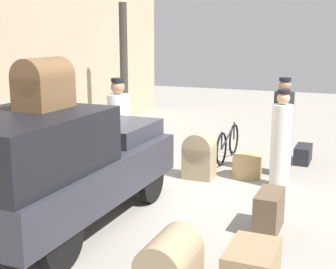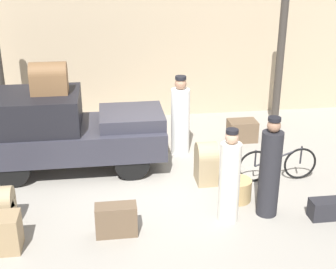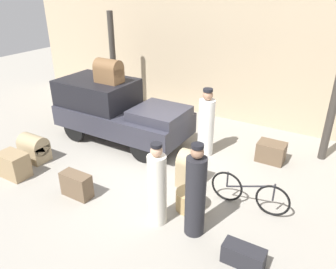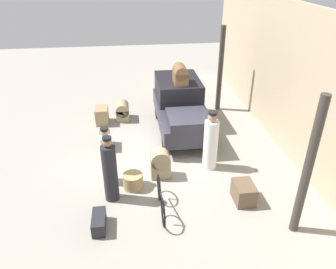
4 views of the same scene
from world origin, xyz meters
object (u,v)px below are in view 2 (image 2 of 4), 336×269
at_px(porter_standing_middle, 230,180).
at_px(trunk_on_truck_roof, 49,78).
at_px(porter_with_bicycle, 180,119).
at_px(suitcase_small_leather, 329,209).
at_px(bicycle, 278,164).
at_px(porter_lifting_near_truck, 270,171).
at_px(trunk_wicker_pale, 116,220).
at_px(wicker_basket, 237,190).
at_px(trunk_barrel_dark, 206,162).
at_px(truck, 62,128).
at_px(trunk_umber_medium, 242,131).

distance_m(porter_standing_middle, trunk_on_truck_roof, 4.20).
xyz_separation_m(porter_with_bicycle, suitcase_small_leather, (2.16, -3.16, -0.66)).
relative_size(bicycle, porter_lifting_near_truck, 0.89).
bearing_deg(trunk_on_truck_roof, porter_lifting_near_truck, -31.76).
bearing_deg(trunk_wicker_pale, wicker_basket, 20.26).
distance_m(wicker_basket, porter_lifting_near_truck, 0.94).
xyz_separation_m(porter_with_bicycle, trunk_barrel_dark, (0.29, -1.51, -0.40)).
height_order(porter_standing_middle, trunk_on_truck_roof, trunk_on_truck_roof).
distance_m(suitcase_small_leather, trunk_on_truck_roof, 5.91).
bearing_deg(truck, trunk_barrel_dark, -19.85).
relative_size(suitcase_small_leather, trunk_on_truck_roof, 0.95).
bearing_deg(porter_with_bicycle, wicker_basket, -72.83).
distance_m(porter_with_bicycle, trunk_umber_medium, 1.80).
relative_size(wicker_basket, suitcase_small_leather, 0.78).
distance_m(truck, trunk_wicker_pale, 2.95).
relative_size(trunk_wicker_pale, trunk_on_truck_roof, 0.94).
height_order(truck, porter_lifting_near_truck, porter_lifting_near_truck).
distance_m(porter_lifting_near_truck, trunk_barrel_dark, 1.64).
xyz_separation_m(porter_standing_middle, porter_with_bicycle, (-0.37, 2.97, 0.05)).
distance_m(bicycle, wicker_basket, 1.23).
distance_m(wicker_basket, trunk_umber_medium, 2.97).
bearing_deg(trunk_umber_medium, trunk_on_truck_roof, -167.51).
relative_size(wicker_basket, porter_standing_middle, 0.32).
height_order(porter_standing_middle, suitcase_small_leather, porter_standing_middle).
bearing_deg(porter_standing_middle, suitcase_small_leather, -5.80).
bearing_deg(trunk_wicker_pale, trunk_on_truck_roof, 113.85).
bearing_deg(trunk_wicker_pale, bicycle, 24.39).
distance_m(truck, bicycle, 4.54).
height_order(suitcase_small_leather, trunk_umber_medium, trunk_umber_medium).
bearing_deg(trunk_on_truck_roof, wicker_basket, -27.89).
height_order(suitcase_small_leather, trunk_wicker_pale, trunk_wicker_pale).
xyz_separation_m(truck, porter_with_bicycle, (2.60, 0.47, -0.08)).
height_order(wicker_basket, porter_lifting_near_truck, porter_lifting_near_truck).
height_order(bicycle, trunk_umber_medium, bicycle).
height_order(truck, porter_with_bicycle, porter_with_bicycle).
xyz_separation_m(wicker_basket, trunk_wicker_pale, (-2.30, -0.85, 0.07)).
bearing_deg(trunk_on_truck_roof, truck, 0.00).
bearing_deg(bicycle, trunk_on_truck_roof, 165.30).
height_order(bicycle, porter_lifting_near_truck, porter_lifting_near_truck).
bearing_deg(truck, trunk_on_truck_roof, -180.00).
relative_size(porter_standing_middle, porter_with_bicycle, 0.93).
height_order(trunk_wicker_pale, trunk_barrel_dark, trunk_barrel_dark).
height_order(wicker_basket, suitcase_small_leather, wicker_basket).
relative_size(wicker_basket, porter_lifting_near_truck, 0.30).
xyz_separation_m(porter_standing_middle, trunk_barrel_dark, (-0.08, 1.46, -0.35)).
xyz_separation_m(bicycle, porter_lifting_near_truck, (-0.63, -1.22, 0.50)).
relative_size(bicycle, trunk_wicker_pale, 2.39).
distance_m(bicycle, porter_with_bicycle, 2.45).
distance_m(porter_lifting_near_truck, trunk_wicker_pale, 2.77).
distance_m(porter_with_bicycle, trunk_on_truck_roof, 3.05).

